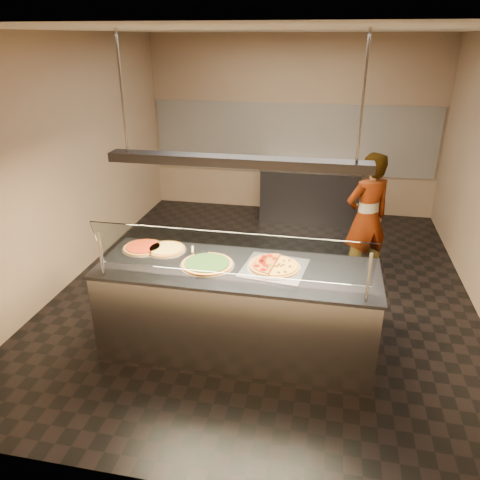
% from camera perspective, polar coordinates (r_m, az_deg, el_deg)
% --- Properties ---
extents(ground, '(5.00, 6.00, 0.02)m').
position_cam_1_polar(ground, '(6.03, 3.11, -5.68)').
color(ground, black).
rests_on(ground, ground).
extents(ceiling, '(5.00, 6.00, 0.02)m').
position_cam_1_polar(ceiling, '(5.27, 3.89, 24.34)').
color(ceiling, silver).
rests_on(ceiling, wall_back).
extents(wall_back, '(5.00, 0.02, 3.00)m').
position_cam_1_polar(wall_back, '(8.38, 6.46, 13.57)').
color(wall_back, '#9A8263').
rests_on(wall_back, ground).
extents(wall_front, '(5.00, 0.02, 3.00)m').
position_cam_1_polar(wall_front, '(2.73, -5.64, -8.30)').
color(wall_front, '#9A8263').
rests_on(wall_front, ground).
extents(wall_left, '(0.02, 6.00, 3.00)m').
position_cam_1_polar(wall_left, '(6.30, -20.08, 8.98)').
color(wall_left, '#9A8263').
rests_on(wall_left, ground).
extents(tile_band, '(4.90, 0.02, 1.20)m').
position_cam_1_polar(tile_band, '(8.39, 6.38, 12.19)').
color(tile_band, silver).
rests_on(tile_band, wall_back).
extents(serving_counter, '(2.67, 0.94, 0.93)m').
position_cam_1_polar(serving_counter, '(4.66, -0.33, -8.43)').
color(serving_counter, '#B7B7BC').
rests_on(serving_counter, ground).
extents(sneeze_guard, '(2.43, 0.18, 0.54)m').
position_cam_1_polar(sneeze_guard, '(4.00, -1.35, -1.74)').
color(sneeze_guard, '#B7B7BC').
rests_on(sneeze_guard, serving_counter).
extents(perforated_tray, '(0.64, 0.64, 0.01)m').
position_cam_1_polar(perforated_tray, '(4.42, 4.19, -3.35)').
color(perforated_tray, silver).
rests_on(perforated_tray, serving_counter).
extents(half_pizza_pepperoni, '(0.30, 0.50, 0.05)m').
position_cam_1_polar(half_pizza_pepperoni, '(4.43, 2.73, -2.90)').
color(half_pizza_pepperoni, '#945821').
rests_on(half_pizza_pepperoni, perforated_tray).
extents(half_pizza_sausage, '(0.30, 0.50, 0.04)m').
position_cam_1_polar(half_pizza_sausage, '(4.40, 5.69, -3.25)').
color(half_pizza_sausage, '#945821').
rests_on(half_pizza_sausage, perforated_tray).
extents(pizza_spinach, '(0.52, 0.52, 0.03)m').
position_cam_1_polar(pizza_spinach, '(4.47, -4.01, -2.90)').
color(pizza_spinach, silver).
rests_on(pizza_spinach, serving_counter).
extents(pizza_cheese, '(0.42, 0.42, 0.03)m').
position_cam_1_polar(pizza_cheese, '(4.83, -8.99, -1.06)').
color(pizza_cheese, silver).
rests_on(pizza_cheese, serving_counter).
extents(pizza_tomato, '(0.43, 0.43, 0.03)m').
position_cam_1_polar(pizza_tomato, '(4.91, -11.70, -0.85)').
color(pizza_tomato, silver).
rests_on(pizza_tomato, serving_counter).
extents(pizza_spatula, '(0.23, 0.22, 0.02)m').
position_cam_1_polar(pizza_spatula, '(4.71, -5.34, -1.36)').
color(pizza_spatula, '#B7B7BC').
rests_on(pizza_spatula, pizza_spinach).
extents(prep_table, '(1.67, 0.74, 0.93)m').
position_cam_1_polar(prep_table, '(8.16, 8.51, 5.69)').
color(prep_table, '#343439').
rests_on(prep_table, ground).
extents(worker, '(0.73, 0.66, 1.68)m').
position_cam_1_polar(worker, '(6.09, 15.19, 2.57)').
color(worker, '#38373D').
rests_on(worker, ground).
extents(heat_lamp_housing, '(2.30, 0.18, 0.08)m').
position_cam_1_polar(heat_lamp_housing, '(4.07, -0.38, 9.57)').
color(heat_lamp_housing, '#343439').
rests_on(heat_lamp_housing, ceiling).
extents(lamp_rod_left, '(0.02, 0.02, 1.01)m').
position_cam_1_polar(lamp_rod_left, '(4.29, -14.21, 17.01)').
color(lamp_rod_left, '#B7B7BC').
rests_on(lamp_rod_left, ceiling).
extents(lamp_rod_right, '(0.02, 0.02, 1.01)m').
position_cam_1_polar(lamp_rod_right, '(3.90, 14.77, 16.36)').
color(lamp_rod_right, '#B7B7BC').
rests_on(lamp_rod_right, ceiling).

